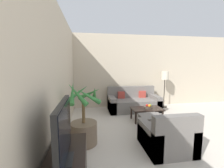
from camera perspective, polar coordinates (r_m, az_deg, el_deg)
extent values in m
cube|color=beige|center=(6.11, 15.71, 4.84)|extent=(7.75, 0.06, 2.70)
cube|color=beige|center=(2.37, -22.43, 1.08)|extent=(0.06, 8.03, 2.70)
cube|color=black|center=(1.85, -17.70, -25.93)|extent=(0.18, 0.27, 0.02)
cube|color=black|center=(1.70, -18.13, -16.87)|extent=(0.05, 0.78, 0.62)
cube|color=black|center=(1.70, -17.16, -16.89)|extent=(0.01, 0.74, 0.58)
cylinder|color=brown|center=(3.21, -10.61, -17.92)|extent=(0.53, 0.53, 0.44)
cylinder|color=brown|center=(3.06, -10.80, -10.52)|extent=(0.06, 0.06, 0.43)
cone|color=#38843D|center=(2.97, -6.72, -3.65)|extent=(0.10, 0.50, 0.39)
cone|color=#38843D|center=(3.18, -8.65, -3.67)|extent=(0.51, 0.35, 0.32)
cone|color=#38843D|center=(3.17, -12.96, -3.44)|extent=(0.50, 0.34, 0.35)
cone|color=#38843D|center=(2.97, -14.84, -3.32)|extent=(0.10, 0.47, 0.43)
cone|color=#38843D|center=(2.80, -13.08, -3.78)|extent=(0.45, 0.31, 0.44)
cone|color=#38843D|center=(2.77, -8.76, -4.63)|extent=(0.49, 0.34, 0.37)
cube|color=slate|center=(5.32, 8.20, -7.86)|extent=(1.74, 0.85, 0.40)
cube|color=slate|center=(5.55, 7.22, -2.91)|extent=(1.74, 0.16, 0.41)
cube|color=slate|center=(5.13, -0.11, -7.65)|extent=(0.20, 0.85, 0.52)
cube|color=slate|center=(5.58, 15.85, -6.72)|extent=(0.20, 0.85, 0.52)
cube|color=#B23D33|center=(5.36, 3.52, -4.18)|extent=(0.24, 0.12, 0.24)
cube|color=#B23D33|center=(5.58, 11.42, -3.85)|extent=(0.24, 0.12, 0.24)
cylinder|color=#2D2823|center=(6.06, 19.04, -8.14)|extent=(0.24, 0.24, 0.03)
cylinder|color=#2D2823|center=(5.94, 19.25, -3.26)|extent=(0.03, 0.03, 1.02)
cylinder|color=beige|center=(5.86, 19.52, 3.12)|extent=(0.26, 0.26, 0.30)
cylinder|color=black|center=(4.17, 9.05, -12.69)|extent=(0.05, 0.05, 0.33)
cylinder|color=black|center=(4.46, 18.74, -11.64)|extent=(0.05, 0.05, 0.33)
cylinder|color=black|center=(4.54, 7.38, -10.94)|extent=(0.05, 0.05, 0.33)
cylinder|color=black|center=(4.81, 16.39, -10.13)|extent=(0.05, 0.05, 0.33)
cube|color=black|center=(4.43, 13.07, -9.13)|extent=(0.86, 0.51, 0.03)
cylinder|color=#42382D|center=(4.43, 13.59, -8.60)|extent=(0.23, 0.23, 0.05)
sphere|color=red|center=(4.41, 13.14, -7.91)|extent=(0.07, 0.07, 0.07)
sphere|color=olive|center=(4.45, 14.41, -7.80)|extent=(0.07, 0.07, 0.07)
sphere|color=orange|center=(4.37, 14.06, -7.99)|extent=(0.08, 0.08, 0.08)
cube|color=slate|center=(3.18, 19.72, -19.09)|extent=(0.83, 0.84, 0.38)
cube|color=slate|center=(2.76, 23.60, -14.70)|extent=(0.83, 0.16, 0.39)
cube|color=slate|center=(3.02, 13.82, -19.27)|extent=(0.16, 0.84, 0.48)
cube|color=slate|center=(3.33, 25.10, -17.21)|extent=(0.16, 0.84, 0.48)
cube|color=slate|center=(3.84, 14.73, -14.22)|extent=(0.54, 0.45, 0.38)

